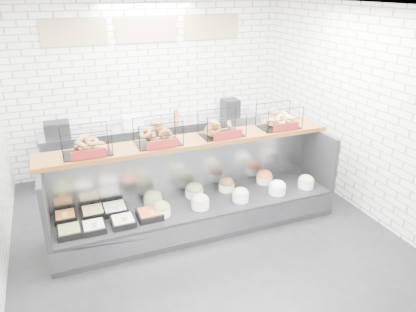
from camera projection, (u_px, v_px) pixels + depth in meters
name	position (u px, v px, depth m)	size (l,w,h in m)	color
ground	(205.00, 237.00, 5.60)	(5.50, 5.50, 0.00)	black
room_shell	(188.00, 80.00, 5.31)	(5.02, 5.51, 3.01)	white
display_case	(195.00, 205.00, 5.76)	(4.00, 0.90, 1.20)	black
bagel_shelf	(191.00, 131.00, 5.50)	(4.10, 0.50, 0.40)	#512B11
prep_counter	(157.00, 146.00, 7.49)	(4.00, 0.60, 1.20)	#93969B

